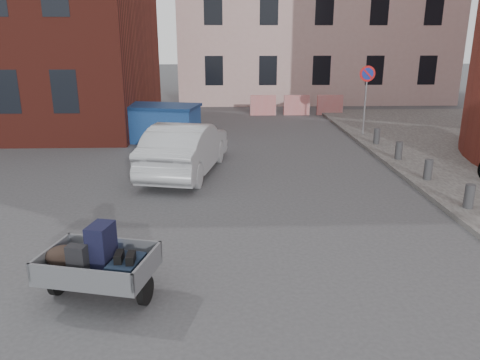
{
  "coord_description": "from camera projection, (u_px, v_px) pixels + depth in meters",
  "views": [
    {
      "loc": [
        0.47,
        -8.55,
        3.85
      ],
      "look_at": [
        0.8,
        0.34,
        1.1
      ],
      "focal_mm": 35.0,
      "sensor_mm": 36.0,
      "label": 1
    }
  ],
  "objects": [
    {
      "name": "trailer",
      "position": [
        98.0,
        262.0,
        6.99
      ],
      "size": [
        1.81,
        1.95,
        1.2
      ],
      "rotation": [
        0.0,
        0.0,
        -0.23
      ],
      "color": "black",
      "rests_on": "ground"
    },
    {
      "name": "bollards",
      "position": [
        428.0,
        170.0,
        12.62
      ],
      "size": [
        0.22,
        9.02,
        0.55
      ],
      "color": "#3A3A3D",
      "rests_on": "sidewalk"
    },
    {
      "name": "ground",
      "position": [
        201.0,
        238.0,
        9.28
      ],
      "size": [
        120.0,
        120.0,
        0.0
      ],
      "primitive_type": "plane",
      "color": "#38383A",
      "rests_on": "ground"
    },
    {
      "name": "dumpster",
      "position": [
        155.0,
        123.0,
        17.75
      ],
      "size": [
        3.56,
        2.37,
        1.37
      ],
      "rotation": [
        0.0,
        0.0,
        -0.22
      ],
      "color": "navy",
      "rests_on": "ground"
    },
    {
      "name": "no_parking_sign",
      "position": [
        366.0,
        86.0,
        17.95
      ],
      "size": [
        0.6,
        0.09,
        2.65
      ],
      "color": "gray",
      "rests_on": "sidewalk"
    },
    {
      "name": "silver_car",
      "position": [
        186.0,
        148.0,
        13.53
      ],
      "size": [
        2.46,
        4.76,
        1.49
      ],
      "primitive_type": "imported",
      "rotation": [
        0.0,
        0.0,
        2.94
      ],
      "color": "#A0A3A7",
      "rests_on": "ground"
    },
    {
      "name": "barriers",
      "position": [
        297.0,
        105.0,
        23.6
      ],
      "size": [
        4.7,
        0.18,
        1.0
      ],
      "color": "red",
      "rests_on": "ground"
    }
  ]
}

